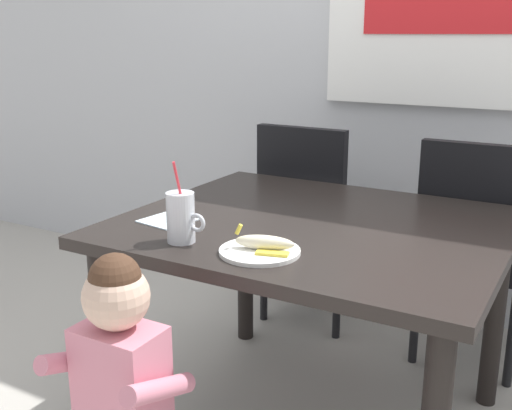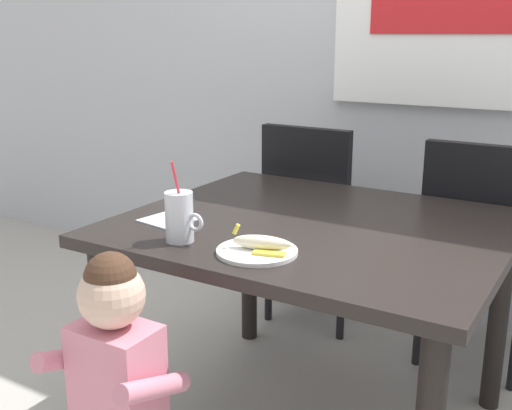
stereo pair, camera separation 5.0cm
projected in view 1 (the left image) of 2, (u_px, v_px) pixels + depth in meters
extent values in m
cube|color=silver|center=(425.00, 11.00, 2.84)|extent=(6.40, 0.12, 2.90)
cube|color=white|center=(493.00, 10.00, 2.63)|extent=(1.48, 0.04, 0.84)
cube|color=red|center=(492.00, 9.00, 2.61)|extent=(1.13, 0.01, 0.20)
cube|color=black|center=(314.00, 227.00, 2.04)|extent=(1.22, 1.06, 0.04)
cylinder|color=black|center=(105.00, 350.00, 2.02)|extent=(0.07, 0.07, 0.72)
cylinder|color=black|center=(245.00, 264.00, 2.77)|extent=(0.07, 0.07, 0.72)
cylinder|color=black|center=(495.00, 315.00, 2.27)|extent=(0.07, 0.07, 0.72)
cube|color=black|center=(317.00, 227.00, 2.99)|extent=(0.44, 0.44, 0.06)
cube|color=black|center=(301.00, 181.00, 2.75)|extent=(0.42, 0.05, 0.48)
cylinder|color=black|center=(366.00, 268.00, 3.12)|extent=(0.04, 0.04, 0.42)
cylinder|color=black|center=(298.00, 255.00, 3.31)|extent=(0.04, 0.04, 0.42)
cylinder|color=black|center=(337.00, 295.00, 2.81)|extent=(0.04, 0.04, 0.42)
cylinder|color=black|center=(264.00, 279.00, 2.99)|extent=(0.04, 0.04, 0.42)
cube|color=black|center=(477.00, 256.00, 2.60)|extent=(0.44, 0.44, 0.06)
cube|color=black|center=(473.00, 206.00, 2.36)|extent=(0.42, 0.05, 0.48)
cylinder|color=black|center=(438.00, 285.00, 2.91)|extent=(0.04, 0.04, 0.42)
cylinder|color=black|center=(512.00, 338.00, 2.41)|extent=(0.04, 0.04, 0.42)
cylinder|color=black|center=(415.00, 316.00, 2.60)|extent=(0.04, 0.04, 0.42)
cube|color=pink|center=(122.00, 381.00, 1.60)|extent=(0.22, 0.15, 0.30)
sphere|color=beige|center=(116.00, 297.00, 1.53)|extent=(0.17, 0.17, 0.17)
sphere|color=#472D1E|center=(115.00, 279.00, 1.52)|extent=(0.13, 0.13, 0.13)
cylinder|color=pink|center=(75.00, 360.00, 1.64)|extent=(0.05, 0.24, 0.13)
cylinder|color=pink|center=(159.00, 389.00, 1.51)|extent=(0.05, 0.24, 0.13)
cylinder|color=silver|center=(181.00, 217.00, 1.82)|extent=(0.08, 0.08, 0.15)
cylinder|color=#B2D184|center=(181.00, 227.00, 1.83)|extent=(0.07, 0.07, 0.08)
torus|color=silver|center=(197.00, 223.00, 1.79)|extent=(0.06, 0.01, 0.06)
cylinder|color=#E5333F|center=(181.00, 196.00, 1.79)|extent=(0.01, 0.07, 0.21)
cylinder|color=white|center=(260.00, 251.00, 1.74)|extent=(0.23, 0.23, 0.01)
ellipsoid|color=#F4EAC6|center=(265.00, 242.00, 1.73)|extent=(0.18, 0.09, 0.04)
cube|color=yellow|center=(272.00, 253.00, 1.70)|extent=(0.10, 0.05, 0.01)
cube|color=yellow|center=(275.00, 244.00, 1.77)|extent=(0.10, 0.05, 0.01)
cylinder|color=yellow|center=(239.00, 229.00, 1.74)|extent=(0.03, 0.02, 0.03)
cube|color=silver|center=(167.00, 220.00, 2.04)|extent=(0.17, 0.17, 0.00)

